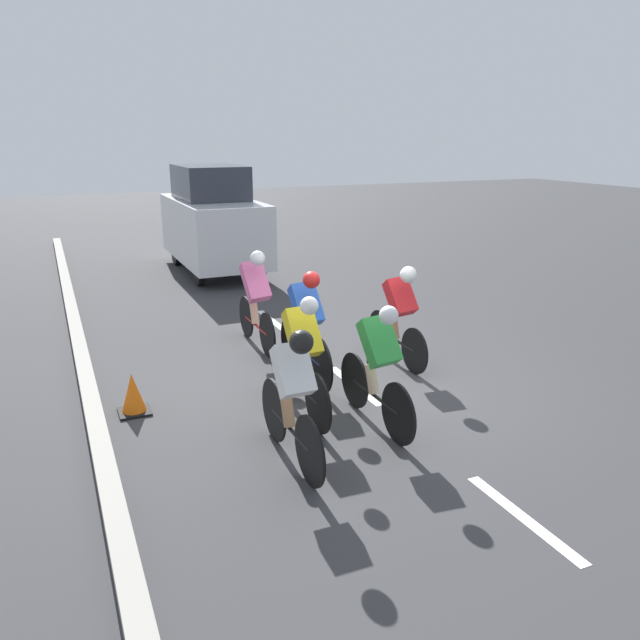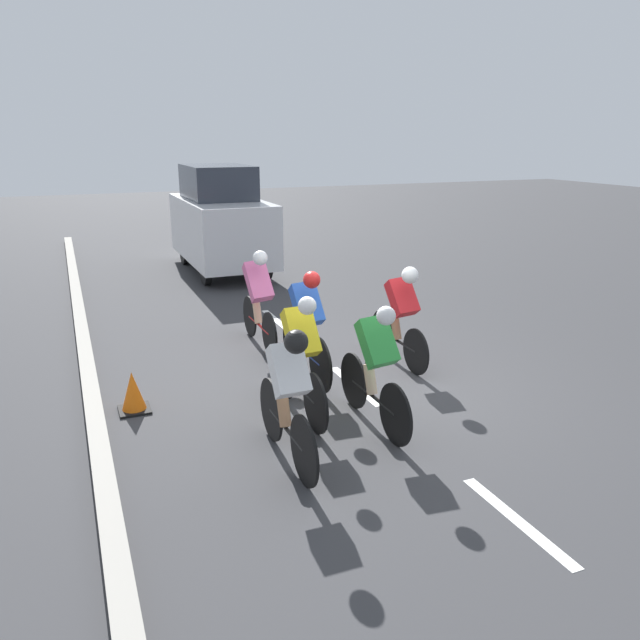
{
  "view_description": "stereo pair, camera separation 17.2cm",
  "coord_description": "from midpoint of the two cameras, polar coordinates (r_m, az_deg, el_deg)",
  "views": [
    {
      "loc": [
        3.46,
        6.69,
        3.15
      ],
      "look_at": [
        0.49,
        -0.04,
        0.95
      ],
      "focal_mm": 35.0,
      "sensor_mm": 36.0,
      "label": 1
    },
    {
      "loc": [
        3.3,
        6.76,
        3.15
      ],
      "look_at": [
        0.49,
        -0.04,
        0.95
      ],
      "focal_mm": 35.0,
      "sensor_mm": 36.0,
      "label": 2
    }
  ],
  "objects": [
    {
      "name": "cyclist_yellow",
      "position": [
        7.05,
        -1.1,
        -3.09
      ],
      "size": [
        0.34,
        1.7,
        1.5
      ],
      "color": "black",
      "rests_on": "ground"
    },
    {
      "name": "lane_stripe_near",
      "position": [
        5.83,
        18.41,
        -16.96
      ],
      "size": [
        0.12,
        1.4,
        0.01
      ],
      "primitive_type": "cube",
      "color": "white",
      "rests_on": "ground"
    },
    {
      "name": "cyclist_blue",
      "position": [
        8.1,
        -0.63,
        -0.29
      ],
      "size": [
        0.35,
        1.75,
        1.53
      ],
      "color": "black",
      "rests_on": "ground"
    },
    {
      "name": "ground_plane",
      "position": [
        8.15,
        3.95,
        -6.11
      ],
      "size": [
        60.0,
        60.0,
        0.0
      ],
      "primitive_type": "plane",
      "color": "#38383A"
    },
    {
      "name": "lane_stripe_far",
      "position": [
        10.98,
        -3.54,
        -0.03
      ],
      "size": [
        0.12,
        1.4,
        0.01
      ],
      "primitive_type": "cube",
      "color": "white",
      "rests_on": "ground"
    },
    {
      "name": "cyclist_red",
      "position": [
        8.74,
        8.01,
        0.74
      ],
      "size": [
        0.36,
        1.61,
        1.46
      ],
      "color": "black",
      "rests_on": "ground"
    },
    {
      "name": "curb",
      "position": [
        7.44,
        -19.2,
        -8.81
      ],
      "size": [
        0.2,
        27.15,
        0.14
      ],
      "primitive_type": "cube",
      "color": "#A8A399",
      "rests_on": "ground"
    },
    {
      "name": "support_car",
      "position": [
        14.93,
        -8.73,
        8.98
      ],
      "size": [
        1.7,
        3.93,
        2.46
      ],
      "color": "black",
      "rests_on": "ground"
    },
    {
      "name": "traffic_cone",
      "position": [
        7.67,
        -16.11,
        -6.38
      ],
      "size": [
        0.36,
        0.36,
        0.49
      ],
      "color": "black",
      "rests_on": "ground"
    },
    {
      "name": "cyclist_green",
      "position": [
        6.82,
        5.85,
        -3.97
      ],
      "size": [
        0.36,
        1.69,
        1.47
      ],
      "color": "black",
      "rests_on": "ground"
    },
    {
      "name": "cyclist_pink",
      "position": [
        9.41,
        -5.11,
        2.2
      ],
      "size": [
        0.37,
        1.69,
        1.55
      ],
      "color": "black",
      "rests_on": "ground"
    },
    {
      "name": "lane_stripe_mid",
      "position": [
        8.19,
        3.81,
        -5.98
      ],
      "size": [
        0.12,
        1.4,
        0.01
      ],
      "primitive_type": "cube",
      "color": "white",
      "rests_on": "ground"
    },
    {
      "name": "cyclist_white",
      "position": [
        6.03,
        -2.09,
        -6.62
      ],
      "size": [
        0.32,
        1.66,
        1.47
      ],
      "color": "black",
      "rests_on": "ground"
    }
  ]
}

